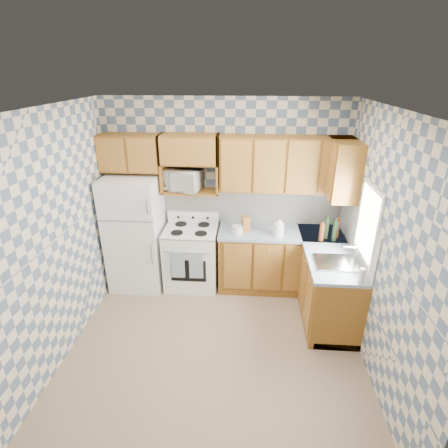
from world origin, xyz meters
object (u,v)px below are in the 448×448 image
at_px(stove_body, 192,257).
at_px(microwave, 183,180).
at_px(refrigerator, 136,233).
at_px(electric_kettle, 279,229).

distance_m(stove_body, microwave, 1.17).
xyz_separation_m(refrigerator, microwave, (0.69, 0.20, 0.76)).
bearing_deg(refrigerator, electric_kettle, -2.60).
height_order(microwave, electric_kettle, microwave).
bearing_deg(stove_body, microwave, 123.19).
distance_m(stove_body, electric_kettle, 1.37).
distance_m(microwave, electric_kettle, 1.51).
relative_size(stove_body, microwave, 1.72).
bearing_deg(electric_kettle, microwave, 167.65).
bearing_deg(microwave, electric_kettle, 2.69).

